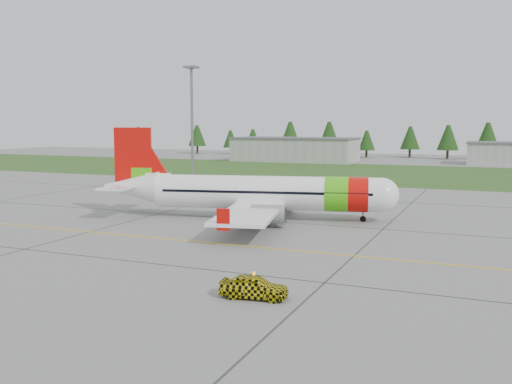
% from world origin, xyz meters
% --- Properties ---
extents(ground, '(320.00, 320.00, 0.00)m').
position_xyz_m(ground, '(0.00, 0.00, 0.00)').
color(ground, gray).
rests_on(ground, ground).
extents(aircraft, '(31.41, 29.48, 9.64)m').
position_xyz_m(aircraft, '(-3.19, 21.04, 2.78)').
color(aircraft, white).
rests_on(aircraft, ground).
extents(follow_me_car, '(1.59, 1.80, 4.03)m').
position_xyz_m(follow_me_car, '(7.09, -4.65, 2.02)').
color(follow_me_car, yellow).
rests_on(follow_me_car, ground).
extents(service_van, '(1.78, 1.74, 3.96)m').
position_xyz_m(service_van, '(-30.07, 49.42, 1.98)').
color(service_van, silver).
rests_on(service_van, ground).
extents(grass_strip, '(320.00, 50.00, 0.03)m').
position_xyz_m(grass_strip, '(0.00, 82.00, 0.01)').
color(grass_strip, '#30561E').
rests_on(grass_strip, ground).
extents(taxi_guideline, '(120.00, 0.25, 0.02)m').
position_xyz_m(taxi_guideline, '(0.00, 8.00, 0.01)').
color(taxi_guideline, gold).
rests_on(taxi_guideline, ground).
extents(hangar_west, '(32.00, 14.00, 6.00)m').
position_xyz_m(hangar_west, '(-30.00, 110.00, 3.00)').
color(hangar_west, '#A8A8A3').
rests_on(hangar_west, ground).
extents(floodlight_mast, '(0.50, 0.50, 20.00)m').
position_xyz_m(floodlight_mast, '(-32.00, 58.00, 10.00)').
color(floodlight_mast, slate).
rests_on(floodlight_mast, ground).
extents(treeline, '(160.00, 8.00, 10.00)m').
position_xyz_m(treeline, '(0.00, 138.00, 5.00)').
color(treeline, '#1C3F14').
rests_on(treeline, ground).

